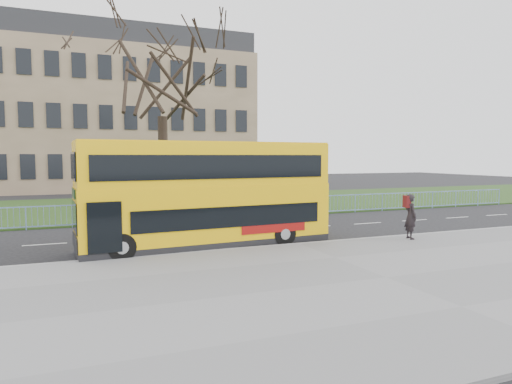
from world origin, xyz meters
The scene contains 9 objects.
ground centered at (0.00, 0.00, 0.00)m, with size 120.00×120.00×0.00m, color black.
pavement centered at (0.00, -6.75, 0.06)m, with size 80.00×10.50×0.12m, color slate.
kerb centered at (0.00, -1.55, 0.07)m, with size 80.00×0.20×0.14m, color gray.
grass_verge centered at (0.00, 14.30, 0.04)m, with size 80.00×15.40×0.08m, color #213A15.
guard_railing centered at (0.00, 6.60, 0.55)m, with size 40.00×0.12×1.10m, color #7493CF, non-canonical shape.
bare_tree centered at (-3.00, 10.00, 6.80)m, with size 9.40×9.40×13.43m, color black, non-canonical shape.
civic_building centered at (-5.00, 35.00, 7.00)m, with size 30.00×15.00×14.00m, color #7D684F.
yellow_bus centered at (-3.22, -0.37, 2.09)m, with size 9.43×2.79×3.90m.
pedestrian centered at (4.58, -2.33, 1.02)m, with size 0.66×0.43×1.80m, color black.
Camera 1 is at (-7.85, -16.81, 3.43)m, focal length 32.00 mm.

